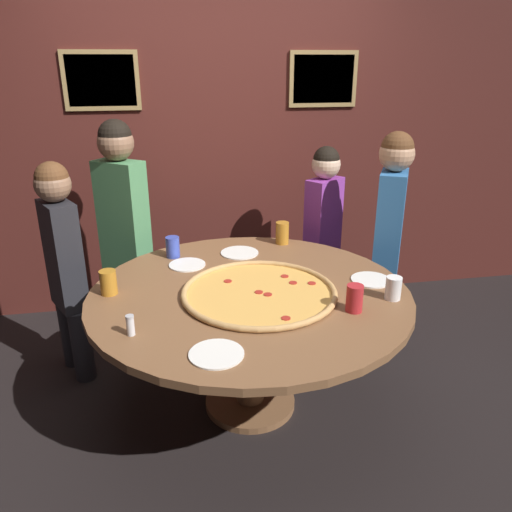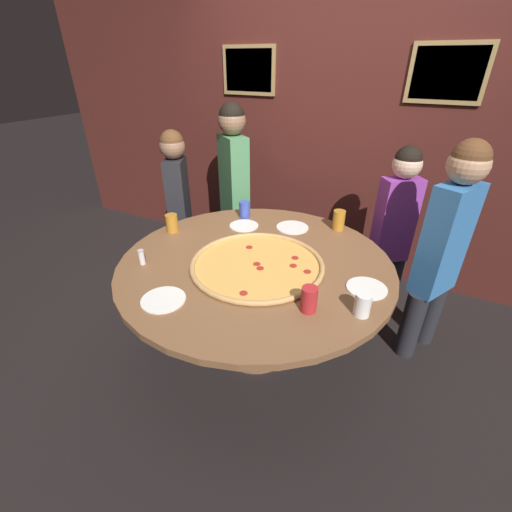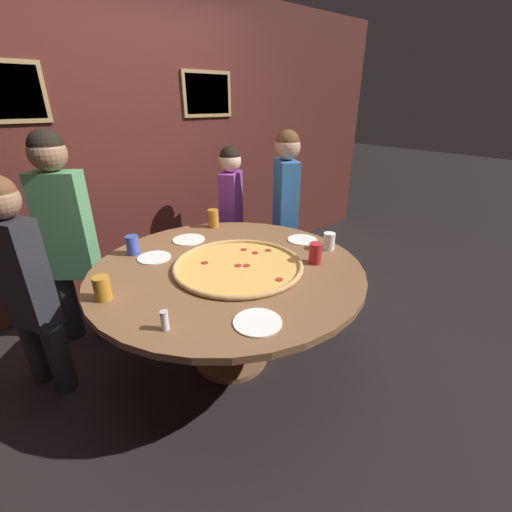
{
  "view_description": "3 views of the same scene",
  "coord_description": "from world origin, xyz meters",
  "px_view_note": "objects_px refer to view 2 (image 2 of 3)",
  "views": [
    {
      "loc": [
        -0.39,
        -2.37,
        1.89
      ],
      "look_at": [
        0.04,
        0.05,
        0.91
      ],
      "focal_mm": 35.0,
      "sensor_mm": 36.0,
      "label": 1
    },
    {
      "loc": [
        0.85,
        -1.64,
        1.84
      ],
      "look_at": [
        0.03,
        -0.06,
        0.81
      ],
      "focal_mm": 24.0,
      "sensor_mm": 36.0,
      "label": 2
    },
    {
      "loc": [
        -1.09,
        -1.62,
        1.7
      ],
      "look_at": [
        0.13,
        -0.12,
        0.81
      ],
      "focal_mm": 24.0,
      "sensor_mm": 36.0,
      "label": 3
    }
  ],
  "objects_px": {
    "drink_cup_far_right": "(309,299)",
    "diner_side_right": "(234,182)",
    "drink_cup_near_left": "(172,223)",
    "drink_cup_near_right": "(339,220)",
    "giant_pizza": "(257,264)",
    "drink_cup_by_shaker": "(363,305)",
    "white_plate_right_side": "(292,227)",
    "condiment_shaker": "(142,257)",
    "drink_cup_beside_pizza": "(245,209)",
    "diner_far_right": "(179,201)",
    "white_plate_beside_cup": "(163,300)",
    "diner_side_left": "(443,245)",
    "dining_table": "(256,276)",
    "diner_far_left": "(394,224)",
    "white_plate_far_back": "(244,226)",
    "white_plate_left_side": "(367,288)"
  },
  "relations": [
    {
      "from": "drink_cup_far_right",
      "to": "diner_side_right",
      "type": "height_order",
      "value": "diner_side_right"
    },
    {
      "from": "drink_cup_near_left",
      "to": "drink_cup_near_right",
      "type": "bearing_deg",
      "value": 28.92
    },
    {
      "from": "giant_pizza",
      "to": "drink_cup_by_shaker",
      "type": "xyz_separation_m",
      "value": [
        0.67,
        -0.17,
        0.05
      ]
    },
    {
      "from": "drink_cup_near_left",
      "to": "white_plate_right_side",
      "type": "distance_m",
      "value": 0.89
    },
    {
      "from": "giant_pizza",
      "to": "condiment_shaker",
      "type": "xyz_separation_m",
      "value": [
        -0.64,
        -0.3,
        0.04
      ]
    },
    {
      "from": "drink_cup_beside_pizza",
      "to": "diner_side_right",
      "type": "relative_size",
      "value": 0.08
    },
    {
      "from": "drink_cup_near_left",
      "to": "diner_far_right",
      "type": "xyz_separation_m",
      "value": [
        -0.3,
        0.45,
        -0.03
      ]
    },
    {
      "from": "drink_cup_far_right",
      "to": "drink_cup_near_right",
      "type": "bearing_deg",
      "value": 97.31
    },
    {
      "from": "drink_cup_beside_pizza",
      "to": "white_plate_beside_cup",
      "type": "distance_m",
      "value": 1.16
    },
    {
      "from": "giant_pizza",
      "to": "diner_side_left",
      "type": "bearing_deg",
      "value": 31.62
    },
    {
      "from": "dining_table",
      "to": "drink_cup_beside_pizza",
      "type": "relative_size",
      "value": 13.14
    },
    {
      "from": "drink_cup_near_left",
      "to": "diner_far_left",
      "type": "bearing_deg",
      "value": 30.51
    },
    {
      "from": "white_plate_right_side",
      "to": "white_plate_beside_cup",
      "type": "height_order",
      "value": "same"
    },
    {
      "from": "drink_cup_by_shaker",
      "to": "drink_cup_near_left",
      "type": "bearing_deg",
      "value": 167.45
    },
    {
      "from": "dining_table",
      "to": "diner_side_left",
      "type": "height_order",
      "value": "diner_side_left"
    },
    {
      "from": "dining_table",
      "to": "diner_side_right",
      "type": "distance_m",
      "value": 1.19
    },
    {
      "from": "dining_table",
      "to": "giant_pizza",
      "type": "relative_size",
      "value": 2.09
    },
    {
      "from": "drink_cup_far_right",
      "to": "drink_cup_near_left",
      "type": "bearing_deg",
      "value": 161.03
    },
    {
      "from": "white_plate_far_back",
      "to": "condiment_shaker",
      "type": "xyz_separation_m",
      "value": [
        -0.29,
        -0.77,
        0.05
      ]
    },
    {
      "from": "drink_cup_near_right",
      "to": "diner_side_left",
      "type": "relative_size",
      "value": 0.1
    },
    {
      "from": "diner_side_right",
      "to": "diner_far_right",
      "type": "bearing_deg",
      "value": 86.63
    },
    {
      "from": "giant_pizza",
      "to": "drink_cup_far_right",
      "type": "height_order",
      "value": "drink_cup_far_right"
    },
    {
      "from": "diner_side_right",
      "to": "drink_cup_far_right",
      "type": "bearing_deg",
      "value": 169.97
    },
    {
      "from": "diner_far_left",
      "to": "diner_side_left",
      "type": "distance_m",
      "value": 0.51
    },
    {
      "from": "giant_pizza",
      "to": "diner_far_left",
      "type": "bearing_deg",
      "value": 56.5
    },
    {
      "from": "white_plate_beside_cup",
      "to": "white_plate_left_side",
      "type": "height_order",
      "value": "same"
    },
    {
      "from": "dining_table",
      "to": "diner_side_left",
      "type": "bearing_deg",
      "value": 28.1
    },
    {
      "from": "drink_cup_by_shaker",
      "to": "white_plate_right_side",
      "type": "distance_m",
      "value": 1.03
    },
    {
      "from": "white_plate_beside_cup",
      "to": "drink_cup_far_right",
      "type": "bearing_deg",
      "value": 21.02
    },
    {
      "from": "white_plate_beside_cup",
      "to": "diner_far_left",
      "type": "bearing_deg",
      "value": 58.39
    },
    {
      "from": "giant_pizza",
      "to": "diner_side_right",
      "type": "relative_size",
      "value": 0.53
    },
    {
      "from": "drink_cup_by_shaker",
      "to": "diner_far_right",
      "type": "height_order",
      "value": "diner_far_right"
    },
    {
      "from": "drink_cup_by_shaker",
      "to": "drink_cup_beside_pizza",
      "type": "xyz_separation_m",
      "value": [
        -1.09,
        0.79,
        0.0
      ]
    },
    {
      "from": "white_plate_far_back",
      "to": "diner_far_right",
      "type": "bearing_deg",
      "value": 169.47
    },
    {
      "from": "dining_table",
      "to": "diner_far_right",
      "type": "bearing_deg",
      "value": 152.28
    },
    {
      "from": "white_plate_left_side",
      "to": "white_plate_beside_cup",
      "type": "bearing_deg",
      "value": -147.3
    },
    {
      "from": "drink_cup_beside_pizza",
      "to": "white_plate_far_back",
      "type": "height_order",
      "value": "drink_cup_beside_pizza"
    },
    {
      "from": "diner_far_left",
      "to": "diner_far_right",
      "type": "relative_size",
      "value": 0.98
    },
    {
      "from": "drink_cup_far_right",
      "to": "diner_far_right",
      "type": "xyz_separation_m",
      "value": [
        -1.5,
        0.86,
        -0.04
      ]
    },
    {
      "from": "diner_far_left",
      "to": "drink_cup_near_left",
      "type": "bearing_deg",
      "value": -6.27
    },
    {
      "from": "giant_pizza",
      "to": "white_plate_right_side",
      "type": "relative_size",
      "value": 3.42
    },
    {
      "from": "dining_table",
      "to": "drink_cup_near_left",
      "type": "height_order",
      "value": "drink_cup_near_left"
    },
    {
      "from": "giant_pizza",
      "to": "white_plate_left_side",
      "type": "relative_size",
      "value": 3.69
    },
    {
      "from": "white_plate_left_side",
      "to": "diner_far_left",
      "type": "xyz_separation_m",
      "value": [
        0.01,
        0.93,
        0.01
      ]
    },
    {
      "from": "white_plate_far_back",
      "to": "diner_side_left",
      "type": "bearing_deg",
      "value": 6.01
    },
    {
      "from": "drink_cup_far_right",
      "to": "white_plate_far_back",
      "type": "height_order",
      "value": "drink_cup_far_right"
    },
    {
      "from": "diner_far_left",
      "to": "drink_cup_near_right",
      "type": "bearing_deg",
      "value": -1.9
    },
    {
      "from": "drink_cup_near_right",
      "to": "drink_cup_beside_pizza",
      "type": "distance_m",
      "value": 0.73
    },
    {
      "from": "drink_cup_near_right",
      "to": "diner_side_right",
      "type": "bearing_deg",
      "value": 166.43
    },
    {
      "from": "drink_cup_near_left",
      "to": "white_plate_beside_cup",
      "type": "height_order",
      "value": "drink_cup_near_left"
    }
  ]
}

